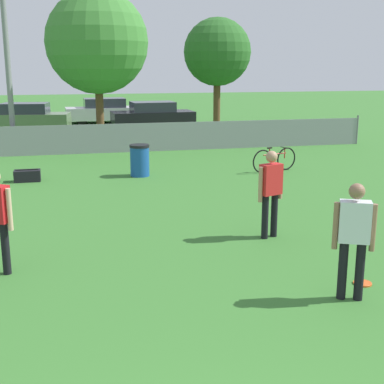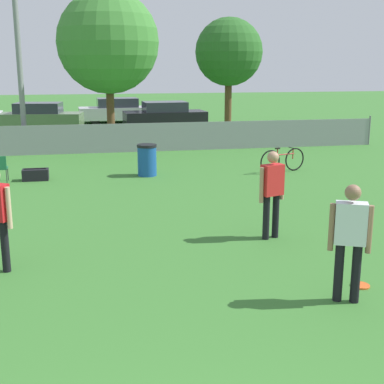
{
  "view_description": "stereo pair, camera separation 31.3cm",
  "coord_description": "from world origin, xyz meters",
  "views": [
    {
      "loc": [
        -0.84,
        -2.41,
        3.3
      ],
      "look_at": [
        1.29,
        6.73,
        1.05
      ],
      "focal_mm": 50.0,
      "sensor_mm": 36.0,
      "label": 1
    },
    {
      "loc": [
        -0.54,
        -2.47,
        3.3
      ],
      "look_at": [
        1.29,
        6.73,
        1.05
      ],
      "focal_mm": 50.0,
      "sensor_mm": 36.0,
      "label": 2
    }
  ],
  "objects": [
    {
      "name": "frisbee_disc",
      "position": [
        3.46,
        4.47,
        0.01
      ],
      "size": [
        0.28,
        0.28,
        0.03
      ],
      "color": "#E5591E",
      "rests_on": "ground_plane"
    },
    {
      "name": "gear_bag_sideline",
      "position": [
        -2.05,
        13.37,
        0.17
      ],
      "size": [
        0.73,
        0.4,
        0.35
      ],
      "color": "black",
      "rests_on": "ground_plane"
    },
    {
      "name": "light_pole",
      "position": [
        -2.84,
        18.54,
        4.89
      ],
      "size": [
        0.9,
        0.36,
        8.26
      ],
      "color": "gray",
      "rests_on": "ground_plane"
    },
    {
      "name": "player_thrower_red",
      "position": [
        2.89,
        6.95,
        1.0
      ],
      "size": [
        0.56,
        0.35,
        1.71
      ],
      "rotation": [
        0.0,
        0.0,
        0.36
      ],
      "color": "black",
      "rests_on": "ground_plane"
    },
    {
      "name": "fence_backline",
      "position": [
        0.0,
        18.0,
        0.55
      ],
      "size": [
        22.27,
        0.07,
        1.21
      ],
      "color": "gray",
      "rests_on": "ground_plane"
    },
    {
      "name": "parked_car_silver",
      "position": [
        1.3,
        28.97,
        0.68
      ],
      "size": [
        4.47,
        1.87,
        1.4
      ],
      "rotation": [
        0.0,
        0.0,
        0.04
      ],
      "color": "black",
      "rests_on": "ground_plane"
    },
    {
      "name": "parked_car_olive",
      "position": [
        -2.87,
        25.78,
        0.68
      ],
      "size": [
        4.5,
        2.3,
        1.41
      ],
      "rotation": [
        0.0,
        0.0,
        -0.15
      ],
      "color": "black",
      "rests_on": "ground_plane"
    },
    {
      "name": "player_receiver_white",
      "position": [
        2.99,
        4.03,
        1.0
      ],
      "size": [
        0.54,
        0.37,
        1.71
      ],
      "rotation": [
        0.0,
        0.0,
        -0.42
      ],
      "color": "black",
      "rests_on": "ground_plane"
    },
    {
      "name": "tree_far_right",
      "position": [
        5.99,
        21.8,
        3.82
      ],
      "size": [
        3.07,
        3.07,
        5.38
      ],
      "color": "brown",
      "rests_on": "ground_plane"
    },
    {
      "name": "parked_car_dark",
      "position": [
        3.59,
        25.77,
        0.67
      ],
      "size": [
        4.37,
        2.03,
        1.37
      ],
      "rotation": [
        0.0,
        0.0,
        0.05
      ],
      "color": "black",
      "rests_on": "ground_plane"
    },
    {
      "name": "tree_near_pole",
      "position": [
        0.48,
        19.87,
        4.14
      ],
      "size": [
        4.08,
        4.08,
        6.2
      ],
      "color": "brown",
      "rests_on": "ground_plane"
    },
    {
      "name": "bicycle_sideline",
      "position": [
        5.45,
        13.14,
        0.38
      ],
      "size": [
        1.62,
        0.6,
        0.78
      ],
      "rotation": [
        0.0,
        0.0,
        0.3
      ],
      "color": "black",
      "rests_on": "ground_plane"
    },
    {
      "name": "trash_bin",
      "position": [
        1.22,
        13.41,
        0.48
      ],
      "size": [
        0.6,
        0.6,
        0.95
      ],
      "color": "#194C99",
      "rests_on": "ground_plane"
    }
  ]
}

